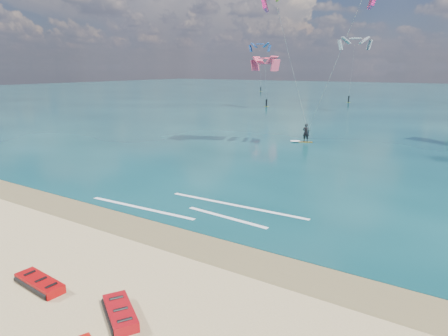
{
  "coord_description": "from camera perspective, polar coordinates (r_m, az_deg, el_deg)",
  "views": [
    {
      "loc": [
        12.39,
        -9.63,
        7.37
      ],
      "look_at": [
        1.08,
        8.0,
        2.07
      ],
      "focal_mm": 32.0,
      "sensor_mm": 36.0,
      "label": 1
    }
  ],
  "objects": [
    {
      "name": "packed_kite_mid",
      "position": [
        13.3,
        -14.56,
        -19.97
      ],
      "size": [
        2.36,
        2.01,
        0.38
      ],
      "primitive_type": null,
      "rotation": [
        0.0,
        0.0,
        -0.55
      ],
      "color": "#AC0C12",
      "rests_on": "ground"
    },
    {
      "name": "distant_kites",
      "position": [
        91.35,
        21.02,
        12.36
      ],
      "size": [
        88.7,
        45.91,
        14.01
      ],
      "color": "#234E9B",
      "rests_on": "ground"
    },
    {
      "name": "ground",
      "position": [
        51.68,
        18.53,
        5.25
      ],
      "size": [
        320.0,
        320.0,
        0.0
      ],
      "primitive_type": "plane",
      "color": "tan",
      "rests_on": "ground"
    },
    {
      "name": "kitesurfer_main",
      "position": [
        37.01,
        12.47,
        15.43
      ],
      "size": [
        10.51,
        8.98,
        16.18
      ],
      "rotation": [
        0.0,
        0.0,
        0.46
      ],
      "color": "gold",
      "rests_on": "sea"
    },
    {
      "name": "shoreline_foam",
      "position": [
        21.4,
        -3.32,
        -5.85
      ],
      "size": [
        11.73,
        3.68,
        0.01
      ],
      "color": "white",
      "rests_on": "ground"
    },
    {
      "name": "wet_sand_strip",
      "position": [
        19.16,
        -10.99,
        -8.69
      ],
      "size": [
        320.0,
        2.4,
        0.01
      ],
      "primitive_type": "cube",
      "color": "brown",
      "rests_on": "ground"
    },
    {
      "name": "packed_kite_left",
      "position": [
        15.72,
        -24.79,
        -15.18
      ],
      "size": [
        2.36,
        1.15,
        0.36
      ],
      "primitive_type": null,
      "rotation": [
        0.0,
        0.0,
        -0.07
      ],
      "color": "#B4090B",
      "rests_on": "ground"
    },
    {
      "name": "sea",
      "position": [
        114.54,
        26.74,
        9.02
      ],
      "size": [
        320.0,
        200.0,
        0.04
      ],
      "primitive_type": "cube",
      "color": "#0A2F37",
      "rests_on": "ground"
    }
  ]
}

